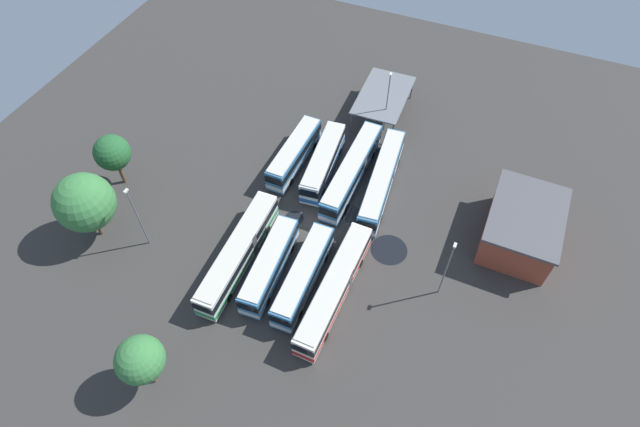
# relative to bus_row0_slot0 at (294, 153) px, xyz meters

# --- Properties ---
(ground_plane) EXTENTS (96.65, 96.65, 0.00)m
(ground_plane) POSITION_rel_bus_row0_slot0_xyz_m (8.08, 6.29, -1.86)
(ground_plane) COLOR #383533
(bus_row0_slot0) EXTENTS (11.72, 2.67, 3.51)m
(bus_row0_slot0) POSITION_rel_bus_row0_slot0_xyz_m (0.00, 0.00, 0.00)
(bus_row0_slot0) COLOR teal
(bus_row0_slot0) RESTS_ON ground_plane
(bus_row0_slot1) EXTENTS (12.40, 3.66, 3.51)m
(bus_row0_slot1) POSITION_rel_bus_row0_slot0_xyz_m (-0.03, 4.04, 0.00)
(bus_row0_slot1) COLOR silver
(bus_row0_slot1) RESTS_ON ground_plane
(bus_row0_slot2) EXTENTS (15.78, 2.61, 3.51)m
(bus_row0_slot2) POSITION_rel_bus_row0_slot0_xyz_m (-0.12, 7.96, 0.00)
(bus_row0_slot2) COLOR teal
(bus_row0_slot2) RESTS_ON ground_plane
(bus_row0_slot3) EXTENTS (15.91, 3.93, 3.51)m
(bus_row0_slot3) POSITION_rel_bus_row0_slot0_xyz_m (-0.08, 11.94, 0.00)
(bus_row0_slot3) COLOR teal
(bus_row0_slot3) RESTS_ON ground_plane
(bus_row1_slot0) EXTENTS (15.81, 2.86, 3.51)m
(bus_row1_slot0) POSITION_rel_bus_row0_slot0_xyz_m (16.36, 0.78, 0.00)
(bus_row1_slot0) COLOR silver
(bus_row1_slot0) RESTS_ON ground_plane
(bus_row1_slot1) EXTENTS (11.75, 3.23, 3.51)m
(bus_row1_slot1) POSITION_rel_bus_row0_slot0_xyz_m (16.59, 4.70, -0.00)
(bus_row1_slot1) COLOR teal
(bus_row1_slot1) RESTS_ON ground_plane
(bus_row1_slot2) EXTENTS (12.29, 2.75, 3.51)m
(bus_row1_slot2) POSITION_rel_bus_row0_slot0_xyz_m (16.34, 8.62, 0.00)
(bus_row1_slot2) COLOR teal
(bus_row1_slot2) RESTS_ON ground_plane
(bus_row1_slot3) EXTENTS (15.80, 2.77, 3.51)m
(bus_row1_slot3) POSITION_rel_bus_row0_slot0_xyz_m (16.42, 12.30, 0.00)
(bus_row1_slot3) COLOR silver
(bus_row1_slot3) RESTS_ON ground_plane
(depot_building) EXTENTS (11.32, 8.12, 4.95)m
(depot_building) POSITION_rel_bus_row0_slot0_xyz_m (1.03, 29.06, 0.64)
(depot_building) COLOR #99422D
(depot_building) RESTS_ON ground_plane
(maintenance_shelter) EXTENTS (11.00, 6.83, 3.64)m
(maintenance_shelter) POSITION_rel_bus_row0_slot0_xyz_m (-13.73, 7.42, 1.62)
(maintenance_shelter) COLOR slate
(maintenance_shelter) RESTS_ON ground_plane
(lamp_post_far_corner) EXTENTS (0.56, 0.28, 9.38)m
(lamp_post_far_corner) POSITION_rel_bus_row0_slot0_xyz_m (18.29, -10.28, 3.25)
(lamp_post_far_corner) COLOR slate
(lamp_post_far_corner) RESTS_ON ground_plane
(lamp_post_mid_lot) EXTENTS (0.56, 0.28, 9.41)m
(lamp_post_mid_lot) POSITION_rel_bus_row0_slot0_xyz_m (-10.90, 8.70, 3.27)
(lamp_post_mid_lot) COLOR slate
(lamp_post_mid_lot) RESTS_ON ground_plane
(lamp_post_by_building) EXTENTS (0.56, 0.28, 9.00)m
(lamp_post_by_building) POSITION_rel_bus_row0_slot0_xyz_m (11.45, 22.51, 3.06)
(lamp_post_by_building) COLOR slate
(lamp_post_by_building) RESTS_ON ground_plane
(tree_west_edge) EXTENTS (6.68, 6.68, 9.06)m
(tree_west_edge) POSITION_rel_bus_row0_slot0_xyz_m (19.36, -16.30, 3.86)
(tree_west_edge) COLOR brown
(tree_west_edge) RESTS_ON ground_plane
(tree_northwest) EXTENTS (4.51, 4.51, 7.40)m
(tree_northwest) POSITION_rel_bus_row0_slot0_xyz_m (31.81, -0.32, 3.26)
(tree_northwest) COLOR brown
(tree_northwest) RESTS_ON ground_plane
(tree_northeast) EXTENTS (4.43, 4.43, 7.47)m
(tree_northeast) POSITION_rel_bus_row0_slot0_xyz_m (11.50, -18.74, 3.37)
(tree_northeast) COLOR brown
(tree_northeast) RESTS_ON ground_plane
(puddle_back_corner) EXTENTS (2.33, 2.33, 0.01)m
(puddle_back_corner) POSITION_rel_bus_row0_slot0_xyz_m (8.40, 3.78, -1.85)
(puddle_back_corner) COLOR black
(puddle_back_corner) RESTS_ON ground_plane
(puddle_centre_drain) EXTENTS (2.72, 2.72, 0.01)m
(puddle_centre_drain) POSITION_rel_bus_row0_slot0_xyz_m (5.09, 9.83, -1.85)
(puddle_centre_drain) COLOR black
(puddle_centre_drain) RESTS_ON ground_plane
(puddle_between_rows) EXTENTS (4.27, 4.27, 0.01)m
(puddle_between_rows) POSITION_rel_bus_row0_slot0_xyz_m (8.28, 15.85, -1.85)
(puddle_between_rows) COLOR black
(puddle_between_rows) RESTS_ON ground_plane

